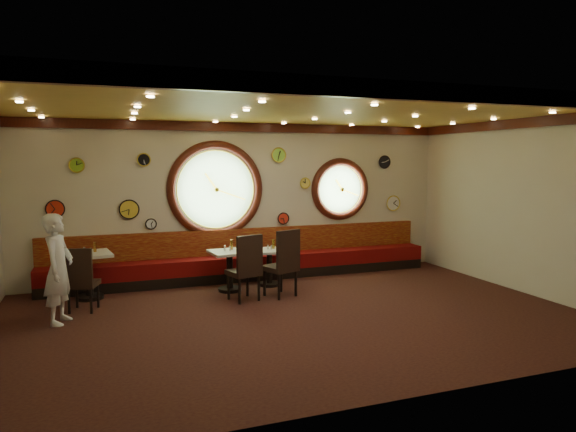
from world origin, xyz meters
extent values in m
cube|color=black|center=(0.00, 0.00, 0.00)|extent=(9.00, 6.00, 0.00)
cube|color=gold|center=(0.00, 0.00, 3.20)|extent=(9.00, 6.00, 0.02)
cube|color=beige|center=(0.00, 3.00, 1.60)|extent=(9.00, 0.02, 3.20)
cube|color=beige|center=(0.00, -3.00, 1.60)|extent=(9.00, 0.02, 3.20)
cube|color=beige|center=(4.50, 0.00, 1.60)|extent=(0.02, 6.00, 3.20)
cube|color=#38110A|center=(0.00, 2.95, 3.11)|extent=(9.00, 0.10, 0.18)
cube|color=#38110A|center=(0.00, -2.95, 3.11)|extent=(9.00, 0.10, 0.18)
cube|color=#38110A|center=(4.45, 0.00, 3.11)|extent=(0.10, 6.00, 0.18)
cube|color=black|center=(0.00, 2.72, 0.10)|extent=(8.00, 0.55, 0.20)
cube|color=#560708|center=(0.00, 2.72, 0.35)|extent=(8.00, 0.55, 0.30)
cube|color=#600709|center=(0.00, 2.94, 0.75)|extent=(8.00, 0.10, 0.55)
cylinder|color=#79AB66|center=(-0.60, 3.00, 1.85)|extent=(1.66, 0.02, 1.66)
torus|color=#38110A|center=(-0.60, 2.98, 1.85)|extent=(1.98, 0.18, 1.98)
torus|color=gold|center=(-0.60, 2.95, 1.85)|extent=(1.61, 0.03, 1.61)
cylinder|color=#79AB66|center=(2.20, 3.00, 1.80)|extent=(1.10, 0.02, 1.10)
torus|color=#38110A|center=(2.20, 2.98, 1.80)|extent=(1.38, 0.18, 1.38)
torus|color=gold|center=(2.20, 2.95, 1.80)|extent=(1.09, 0.03, 1.09)
cylinder|color=gold|center=(-2.30, 2.96, 1.50)|extent=(0.36, 0.03, 0.36)
cylinder|color=red|center=(-3.60, 2.96, 1.55)|extent=(0.32, 0.03, 0.32)
cylinder|color=#F4DC51|center=(1.35, 2.96, 1.95)|extent=(0.22, 0.03, 0.22)
cylinder|color=black|center=(3.30, 2.96, 2.40)|extent=(0.28, 0.03, 0.28)
cylinder|color=silver|center=(3.55, 2.96, 1.45)|extent=(0.34, 0.03, 0.34)
cylinder|color=#7FB223|center=(-3.20, 2.96, 2.35)|extent=(0.26, 0.03, 0.26)
cylinder|color=white|center=(-1.90, 2.96, 1.20)|extent=(0.20, 0.03, 0.20)
cylinder|color=black|center=(-2.00, 2.96, 2.45)|extent=(0.24, 0.03, 0.24)
cylinder|color=red|center=(0.85, 2.96, 1.20)|extent=(0.24, 0.03, 0.24)
cylinder|color=#8ED643|center=(0.75, 2.96, 2.55)|extent=(0.30, 0.03, 0.30)
cylinder|color=black|center=(-3.05, 2.21, 0.03)|extent=(0.47, 0.47, 0.06)
cylinder|color=black|center=(-3.05, 2.21, 0.41)|extent=(0.13, 0.13, 0.75)
cube|color=silver|center=(-3.05, 2.21, 0.80)|extent=(0.85, 0.85, 0.05)
cylinder|color=black|center=(-0.59, 1.91, 0.03)|extent=(0.43, 0.43, 0.06)
cylinder|color=black|center=(-0.59, 1.91, 0.38)|extent=(0.12, 0.12, 0.69)
cube|color=silver|center=(-0.59, 1.91, 0.74)|extent=(0.76, 0.76, 0.05)
cylinder|color=black|center=(0.24, 2.05, 0.03)|extent=(0.41, 0.41, 0.06)
cylinder|color=black|center=(0.24, 2.05, 0.35)|extent=(0.11, 0.11, 0.65)
cube|color=silver|center=(0.24, 2.05, 0.69)|extent=(0.75, 0.75, 0.05)
cube|color=black|center=(-3.12, 1.48, 0.44)|extent=(0.56, 0.56, 0.08)
cube|color=black|center=(-3.18, 1.30, 0.77)|extent=(0.44, 0.19, 0.58)
cube|color=black|center=(-0.51, 1.20, 0.49)|extent=(0.60, 0.60, 0.09)
cube|color=black|center=(-0.46, 0.99, 0.85)|extent=(0.49, 0.19, 0.64)
cube|color=black|center=(0.18, 1.24, 0.51)|extent=(0.66, 0.66, 0.09)
cube|color=black|center=(0.26, 1.04, 0.89)|extent=(0.50, 0.25, 0.67)
cylinder|color=silver|center=(-3.11, 2.27, 0.87)|extent=(0.03, 0.03, 0.10)
cylinder|color=silver|center=(-0.68, 1.92, 0.81)|extent=(0.04, 0.04, 0.10)
cylinder|color=#B9B9BE|center=(0.22, 2.08, 0.76)|extent=(0.03, 0.03, 0.10)
cylinder|color=#B9B9BD|center=(-3.00, 2.12, 0.87)|extent=(0.04, 0.04, 0.10)
cylinder|color=#B7B7BC|center=(-0.58, 1.91, 0.80)|extent=(0.03, 0.03, 0.09)
cylinder|color=#BCBCC1|center=(0.28, 2.04, 0.76)|extent=(0.03, 0.03, 0.09)
cylinder|color=orange|center=(-2.94, 2.28, 0.91)|extent=(0.05, 0.05, 0.17)
cylinder|color=#C4882E|center=(-0.52, 2.04, 0.85)|extent=(0.06, 0.06, 0.18)
cylinder|color=gold|center=(0.34, 2.11, 0.80)|extent=(0.06, 0.06, 0.18)
imported|color=white|center=(-3.43, 0.92, 0.83)|extent=(0.56, 0.70, 1.66)
camera|label=1|loc=(-2.80, -7.31, 2.44)|focal=32.00mm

